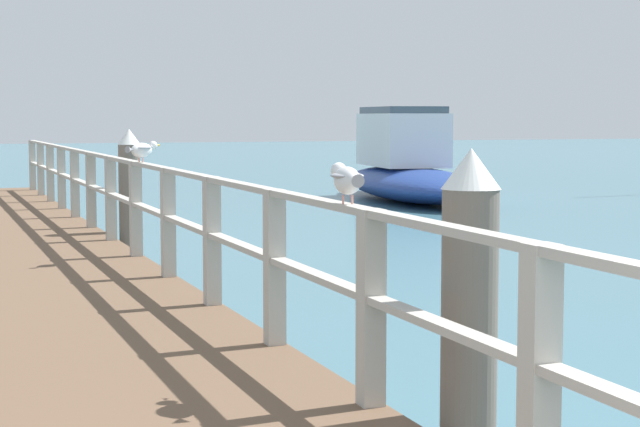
{
  "coord_description": "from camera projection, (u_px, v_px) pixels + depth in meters",
  "views": [
    {
      "loc": [
        -0.79,
        -1.0,
        1.93
      ],
      "look_at": [
        2.62,
        8.16,
        1.05
      ],
      "focal_mm": 60.4,
      "sensor_mm": 36.0,
      "label": 1
    }
  ],
  "objects": [
    {
      "name": "dock_piling_near",
      "position": [
        469.0,
        327.0,
        5.28
      ],
      "size": [
        0.29,
        0.29,
        1.78
      ],
      "color": "#6B6056",
      "rests_on": "ground_plane"
    },
    {
      "name": "pier_deck",
      "position": [
        1.0,
        273.0,
        11.72
      ],
      "size": [
        2.83,
        22.21,
        0.46
      ],
      "primitive_type": "cube",
      "color": "brown",
      "rests_on": "ground_plane"
    },
    {
      "name": "seagull_background",
      "position": [
        142.0,
        149.0,
        10.99
      ],
      "size": [
        0.41,
        0.32,
        0.21
      ],
      "rotation": [
        0.0,
        0.0,
        5.35
      ],
      "color": "white",
      "rests_on": "pier_railing"
    },
    {
      "name": "dock_piling_far",
      "position": [
        130.0,
        198.0,
        13.77
      ],
      "size": [
        0.29,
        0.29,
        1.78
      ],
      "color": "#6B6056",
      "rests_on": "ground_plane"
    },
    {
      "name": "boat_1",
      "position": [
        408.0,
        169.0,
        25.06
      ],
      "size": [
        3.24,
        7.53,
        2.17
      ],
      "rotation": [
        0.0,
        0.0,
        -0.13
      ],
      "color": "navy",
      "rests_on": "ground_plane"
    },
    {
      "name": "seagull_foreground",
      "position": [
        347.0,
        179.0,
        5.72
      ],
      "size": [
        0.2,
        0.48,
        0.21
      ],
      "rotation": [
        0.0,
        0.0,
        6.17
      ],
      "color": "white",
      "rests_on": "pier_railing"
    },
    {
      "name": "pier_railing",
      "position": [
        122.0,
        192.0,
        12.11
      ],
      "size": [
        0.12,
        20.73,
        1.01
      ],
      "color": "#B2ADA3",
      "rests_on": "pier_deck"
    }
  ]
}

